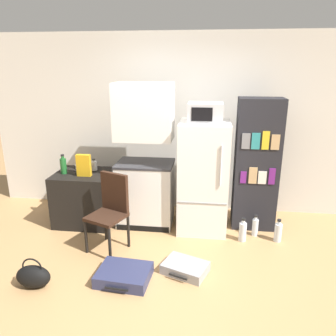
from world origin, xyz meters
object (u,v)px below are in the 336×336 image
at_px(bottle_green_tall, 63,165).
at_px(microwave, 205,112).
at_px(refrigerator, 203,177).
at_px(bowl, 81,166).
at_px(chair, 111,206).
at_px(water_bottle_front, 255,227).
at_px(bottle_wine_dark, 79,165).
at_px(handbag, 33,276).
at_px(water_bottle_back, 243,231).
at_px(side_table, 86,197).
at_px(bookshelf, 256,165).
at_px(cereal_box, 84,165).
at_px(bottle_milk_white, 94,165).
at_px(suitcase_small_flat, 124,275).
at_px(kitchen_hutch, 145,161).
at_px(suitcase_large_flat, 185,268).
at_px(water_bottle_middle, 278,232).

bearing_deg(bottle_green_tall, microwave, 1.89).
relative_size(refrigerator, bowl, 8.72).
distance_m(chair, water_bottle_front, 1.93).
distance_m(bottle_wine_dark, handbag, 1.68).
relative_size(water_bottle_front, water_bottle_back, 0.92).
bearing_deg(side_table, water_bottle_front, -3.07).
height_order(bookshelf, bottle_wine_dark, bookshelf).
bearing_deg(cereal_box, bottle_milk_white, 79.62).
bearing_deg(refrigerator, suitcase_small_flat, -121.08).
distance_m(refrigerator, bottle_wine_dark, 1.74).
bearing_deg(kitchen_hutch, bottle_milk_white, 173.96).
relative_size(chair, suitcase_large_flat, 1.70).
xyz_separation_m(kitchen_hutch, bowl, (-0.99, 0.17, -0.16)).
xyz_separation_m(kitchen_hutch, water_bottle_front, (1.52, -0.19, -0.80)).
bearing_deg(microwave, water_bottle_back, -29.73).
distance_m(handbag, water_bottle_back, 2.53).
relative_size(suitcase_small_flat, water_bottle_back, 1.80).
distance_m(water_bottle_middle, water_bottle_back, 0.46).
xyz_separation_m(bookshelf, bowl, (-2.50, 0.07, -0.13)).
height_order(bowl, cereal_box, cereal_box).
bearing_deg(microwave, chair, -149.68).
bearing_deg(side_table, bookshelf, 3.95).
bearing_deg(water_bottle_middle, chair, -169.60).
bearing_deg(bottle_milk_white, bottle_wine_dark, -138.68).
bearing_deg(microwave, kitchen_hutch, 176.20).
bearing_deg(bottle_green_tall, suitcase_large_flat, -29.66).
height_order(side_table, bookshelf, bookshelf).
distance_m(bookshelf, bottle_green_tall, 2.65).
bearing_deg(water_bottle_back, kitchen_hutch, 164.97).
bearing_deg(chair, cereal_box, 157.21).
xyz_separation_m(bottle_wine_dark, water_bottle_middle, (2.72, -0.24, -0.73)).
distance_m(refrigerator, suitcase_small_flat, 1.67).
height_order(bottle_wine_dark, cereal_box, cereal_box).
xyz_separation_m(microwave, cereal_box, (-1.61, -0.13, -0.72)).
relative_size(bowl, chair, 0.18).
bearing_deg(refrigerator, microwave, -106.17).
relative_size(bottle_wine_dark, water_bottle_front, 0.95).
bearing_deg(bottle_wine_dark, chair, -44.71).
relative_size(refrigerator, suitcase_large_flat, 2.69).
bearing_deg(cereal_box, suitcase_large_flat, -33.02).
height_order(refrigerator, chair, refrigerator).
xyz_separation_m(refrigerator, water_bottle_front, (0.71, -0.14, -0.62)).
xyz_separation_m(suitcase_small_flat, water_bottle_back, (1.32, 0.99, 0.07)).
xyz_separation_m(refrigerator, bottle_milk_white, (-1.56, 0.13, 0.06)).
relative_size(kitchen_hutch, chair, 2.09).
xyz_separation_m(side_table, water_bottle_front, (2.39, -0.13, -0.25)).
distance_m(cereal_box, suitcase_small_flat, 1.66).
bearing_deg(water_bottle_front, bottle_green_tall, 178.33).
relative_size(suitcase_large_flat, water_bottle_front, 1.88).
distance_m(bowl, water_bottle_front, 2.62).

